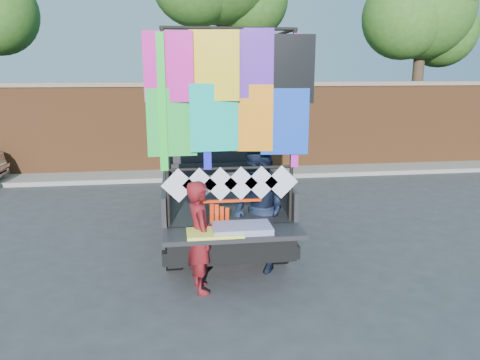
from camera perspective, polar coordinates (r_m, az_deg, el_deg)
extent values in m
plane|color=#38383A|center=(7.30, -2.94, -10.49)|extent=(90.00, 90.00, 0.00)
cube|color=brown|center=(13.78, -5.69, 6.14)|extent=(30.00, 0.35, 2.50)
cube|color=#87705E|center=(13.68, -5.82, 11.55)|extent=(30.00, 0.45, 0.12)
cube|color=gray|center=(13.29, -5.44, 0.67)|extent=(30.00, 1.20, 0.12)
cylinder|color=#38281C|center=(14.95, -2.12, 12.43)|extent=(0.36, 0.36, 5.46)
sphere|color=#2F5D1A|center=(15.61, 1.16, 21.09)|extent=(2.40, 2.40, 2.40)
cylinder|color=#38281C|center=(16.93, 20.72, 10.16)|extent=(0.36, 0.36, 4.55)
sphere|color=#2F5D1A|center=(17.03, 21.47, 18.90)|extent=(3.20, 3.20, 3.20)
sphere|color=#2F5D1A|center=(17.75, 23.27, 16.37)|extent=(2.40, 2.40, 2.40)
sphere|color=#2F5D1A|center=(16.36, 19.33, 18.19)|extent=(2.60, 2.60, 2.60)
cylinder|color=black|center=(9.83, -8.20, -2.21)|extent=(0.23, 0.68, 0.68)
cylinder|color=black|center=(7.17, -8.14, -8.12)|extent=(0.23, 0.68, 0.68)
cylinder|color=black|center=(9.95, 1.16, -1.88)|extent=(0.23, 0.68, 0.68)
cylinder|color=black|center=(7.33, 4.71, -7.52)|extent=(0.23, 0.68, 0.68)
cube|color=black|center=(8.42, -2.69, -3.47)|extent=(1.76, 4.36, 0.31)
cube|color=black|center=(7.59, -2.15, -3.04)|extent=(1.87, 2.39, 0.10)
cube|color=black|center=(7.50, -9.12, -1.61)|extent=(0.06, 2.39, 0.47)
cube|color=black|center=(7.68, 4.63, -1.13)|extent=(0.06, 2.39, 0.47)
cube|color=black|center=(8.67, -2.98, 0.56)|extent=(1.87, 0.06, 0.47)
cube|color=black|center=(9.64, -3.53, 2.16)|extent=(1.87, 1.66, 1.30)
cube|color=#8C9EAD|center=(9.11, -3.32, 4.16)|extent=(1.66, 0.06, 0.57)
cube|color=#8C9EAD|center=(10.37, -3.90, 4.10)|extent=(1.66, 0.10, 0.73)
cube|color=black|center=(10.80, -4.01, 1.96)|extent=(1.82, 0.93, 0.57)
cube|color=black|center=(6.22, -0.73, -6.58)|extent=(1.87, 0.57, 0.06)
cube|color=black|center=(6.58, -1.00, -9.11)|extent=(1.92, 0.16, 0.19)
cylinder|color=black|center=(6.21, -9.06, 5.87)|extent=(0.05, 0.05, 2.59)
cylinder|color=black|center=(8.38, -8.88, 7.74)|extent=(0.05, 0.05, 2.59)
cylinder|color=black|center=(6.41, 6.41, 6.18)|extent=(0.05, 0.05, 2.59)
cylinder|color=black|center=(8.53, 2.74, 7.98)|extent=(0.05, 0.05, 2.59)
cylinder|color=black|center=(6.23, -1.26, 18.00)|extent=(1.76, 0.05, 0.05)
cylinder|color=black|center=(8.39, -3.13, 16.75)|extent=(1.76, 0.05, 0.05)
cylinder|color=black|center=(7.27, -9.33, 17.15)|extent=(0.05, 2.23, 0.05)
cylinder|color=black|center=(7.44, 4.50, 17.19)|extent=(0.05, 2.23, 0.05)
cylinder|color=black|center=(6.34, -1.18, 1.43)|extent=(1.76, 0.04, 0.04)
cube|color=#E919A0|center=(6.14, -8.65, 13.57)|extent=(0.64, 0.02, 0.88)
cube|color=yellow|center=(6.12, -3.65, 13.69)|extent=(0.64, 0.02, 0.88)
cube|color=#6026BE|center=(6.22, 1.22, 13.70)|extent=(0.64, 0.02, 0.88)
cube|color=black|center=(6.29, 6.09, 13.63)|extent=(0.64, 0.02, 0.88)
cube|color=green|center=(6.17, -8.43, 7.30)|extent=(0.64, 0.02, 0.88)
cube|color=#0ECBAA|center=(6.15, -3.56, 7.40)|extent=(0.64, 0.02, 0.88)
cube|color=orange|center=(6.25, 1.19, 7.52)|extent=(0.64, 0.02, 0.88)
cube|color=blue|center=(6.32, 5.94, 7.51)|extent=(0.64, 0.02, 0.88)
cube|color=#1CE031|center=(6.14, -9.48, 9.18)|extent=(0.10, 0.01, 1.76)
cube|color=#D323AF|center=(6.35, 6.86, 9.39)|extent=(0.10, 0.01, 1.76)
cube|color=#1A1DEF|center=(6.15, -4.09, 9.33)|extent=(0.10, 0.01, 1.76)
cube|color=white|center=(6.31, -7.50, -0.67)|extent=(0.47, 0.01, 0.47)
cube|color=white|center=(6.32, -4.95, -0.58)|extent=(0.47, 0.01, 0.47)
cube|color=white|center=(6.34, -2.40, -0.50)|extent=(0.47, 0.01, 0.47)
cube|color=white|center=(6.38, 0.12, -0.42)|extent=(0.47, 0.01, 0.47)
cube|color=white|center=(6.42, 2.61, -0.33)|extent=(0.47, 0.01, 0.47)
cube|color=white|center=(6.48, 5.07, -0.25)|extent=(0.47, 0.01, 0.47)
cube|color=#E1325D|center=(6.20, 0.22, -5.90)|extent=(0.78, 0.47, 0.08)
cube|color=#F6FF50|center=(6.10, -3.08, -6.45)|extent=(0.73, 0.41, 0.04)
imported|color=maroon|center=(6.31, -4.91, -6.90)|extent=(0.46, 0.61, 1.54)
imported|color=#151E34|center=(6.90, 2.30, -3.69)|extent=(1.04, 1.13, 1.86)
cube|color=#F1350D|center=(6.49, -1.15, -2.54)|extent=(0.86, 0.06, 0.04)
cube|color=#F1350D|center=(6.53, -3.48, -4.95)|extent=(0.05, 0.02, 0.50)
cube|color=#F1350D|center=(6.54, -2.84, -5.10)|extent=(0.05, 0.02, 0.50)
cube|color=#F1350D|center=(6.55, -2.21, -5.24)|extent=(0.05, 0.02, 0.50)
cube|color=#F1350D|center=(6.57, -1.58, -5.38)|extent=(0.05, 0.02, 0.50)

